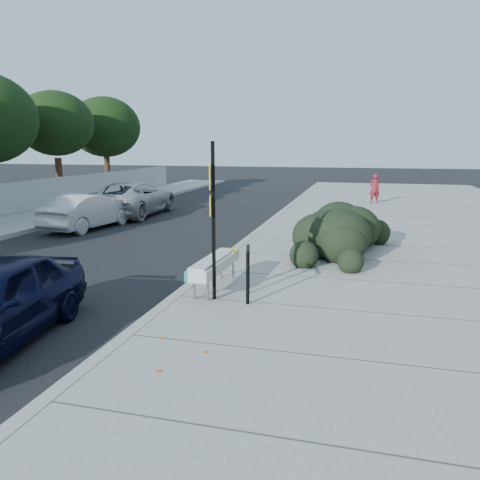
# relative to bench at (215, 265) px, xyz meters

# --- Properties ---
(ground) EXTENTS (120.00, 120.00, 0.00)m
(ground) POSITION_rel_bench_xyz_m (-0.60, -0.67, -0.65)
(ground) COLOR black
(ground) RESTS_ON ground
(sidewalk_near) EXTENTS (11.20, 50.00, 0.15)m
(sidewalk_near) POSITION_rel_bench_xyz_m (5.00, 4.33, -0.57)
(sidewalk_near) COLOR gray
(sidewalk_near) RESTS_ON ground
(curb_near) EXTENTS (0.22, 50.00, 0.17)m
(curb_near) POSITION_rel_bench_xyz_m (-0.60, 4.33, -0.56)
(curb_near) COLOR #9E9E99
(curb_near) RESTS_ON ground
(curb_far) EXTENTS (0.22, 50.00, 0.17)m
(curb_far) POSITION_rel_bench_xyz_m (-8.60, 4.33, -0.56)
(curb_far) COLOR #9E9E99
(curb_far) RESTS_ON ground
(tree_far_e) EXTENTS (4.00, 4.00, 5.90)m
(tree_far_e) POSITION_rel_bench_xyz_m (-13.10, 13.33, 3.53)
(tree_far_e) COLOR #332114
(tree_far_e) RESTS_ON ground
(tree_far_f) EXTENTS (4.40, 4.40, 6.07)m
(tree_far_f) POSITION_rel_bench_xyz_m (-13.10, 18.33, 3.54)
(tree_far_f) COLOR #332114
(tree_far_f) RESTS_ON ground
(bench) EXTENTS (0.51, 2.10, 0.63)m
(bench) POSITION_rel_bench_xyz_m (0.00, 0.00, 0.00)
(bench) COLOR gray
(bench) RESTS_ON sidewalk_near
(bike_rack) EXTENTS (0.21, 0.68, 1.01)m
(bike_rack) POSITION_rel_bench_xyz_m (0.82, -0.49, 0.11)
(bike_rack) COLOR black
(bike_rack) RESTS_ON sidewalk_near
(sign_post) EXTENTS (0.16, 0.34, 2.98)m
(sign_post) POSITION_rel_bench_xyz_m (0.19, -0.68, 1.17)
(sign_post) COLOR black
(sign_post) RESTS_ON sidewalk_near
(hedge) EXTENTS (2.64, 4.31, 1.52)m
(hedge) POSITION_rel_bench_xyz_m (2.47, 3.95, 0.26)
(hedge) COLOR black
(hedge) RESTS_ON sidewalk_near
(wagon_silver) EXTENTS (1.84, 4.10, 1.30)m
(wagon_silver) POSITION_rel_bench_xyz_m (-6.96, 6.40, 0.00)
(wagon_silver) COLOR #BAB9BE
(wagon_silver) RESTS_ON ground
(suv_silver) EXTENTS (2.76, 5.48, 1.49)m
(suv_silver) POSITION_rel_bench_xyz_m (-7.03, 10.02, 0.10)
(suv_silver) COLOR #A9ACAF
(suv_silver) RESTS_ON ground
(pedestrian) EXTENTS (0.64, 0.52, 1.50)m
(pedestrian) POSITION_rel_bench_xyz_m (3.45, 15.93, 0.25)
(pedestrian) COLOR maroon
(pedestrian) RESTS_ON sidewalk_near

